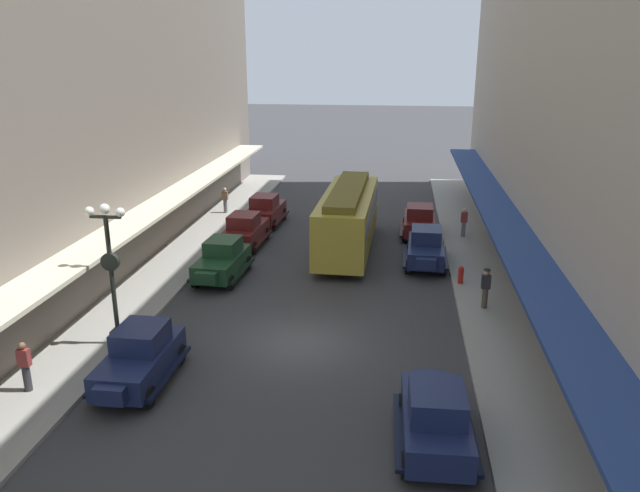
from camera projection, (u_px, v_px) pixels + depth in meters
name	position (u px, v px, depth m)	size (l,w,h in m)	color
ground_plane	(299.00, 342.00, 22.64)	(200.00, 200.00, 0.00)	#38383A
sidewalk_left	(105.00, 329.00, 23.52)	(3.00, 60.00, 0.15)	#99968E
sidewalk_right	(510.00, 352.00, 21.71)	(3.00, 60.00, 0.15)	#99968E
parked_car_0	(426.00, 247.00, 30.45)	(2.24, 4.30, 1.84)	#19234C
parked_car_1	(419.00, 220.00, 35.19)	(2.18, 4.27, 1.84)	#591919
parked_car_2	(140.00, 355.00, 19.66)	(2.15, 4.26, 1.84)	#19234C
parked_car_3	(222.00, 259.00, 28.70)	(2.31, 4.32, 1.84)	#193D23
parked_car_4	(265.00, 209.00, 37.58)	(2.31, 4.32, 1.84)	#591919
parked_car_5	(245.00, 229.00, 33.39)	(2.30, 4.32, 1.84)	#591919
parked_car_6	(435.00, 416.00, 16.42)	(2.23, 4.29, 1.84)	#19234C
streetcar	(348.00, 216.00, 32.27)	(2.71, 9.65, 3.46)	gold
lamp_post_with_clock	(111.00, 269.00, 21.40)	(1.42, 0.44, 5.16)	black
fire_hydrant	(461.00, 275.00, 27.79)	(0.24, 0.24, 0.82)	#B21E19
pedestrian_0	(225.00, 200.00, 39.69)	(0.36, 0.24, 1.64)	slate
pedestrian_1	(486.00, 288.00, 25.01)	(0.36, 0.28, 1.67)	#4C4238
pedestrian_2	(25.00, 366.00, 18.91)	(0.36, 0.24, 1.64)	#2D2D33
pedestrian_3	(464.00, 222.00, 34.58)	(0.36, 0.24, 1.64)	slate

